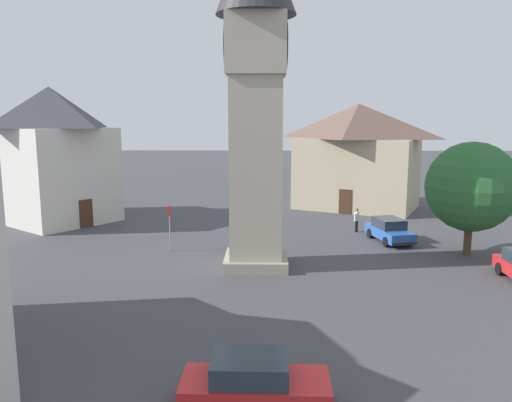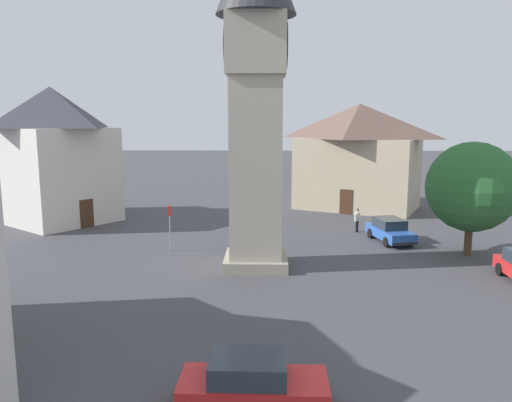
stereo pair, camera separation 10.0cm
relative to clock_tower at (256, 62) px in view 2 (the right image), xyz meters
name	(u,v)px [view 2 (the right image)]	position (x,y,z in m)	size (l,w,h in m)	color
ground_plane	(256,266)	(0.00, 0.00, -10.83)	(200.00, 200.00, 0.00)	#424247
clock_tower	(256,62)	(0.00, 0.00, 0.00)	(4.10, 4.10, 18.61)	gray
car_blue_kerb	(390,230)	(-5.64, 8.64, -10.07)	(4.39, 2.51, 1.53)	#2D5BB7
car_red_corner	(252,383)	(13.52, 0.18, -10.07)	(1.87, 4.16, 1.53)	red
pedestrian	(357,218)	(-8.42, 7.00, -9.82)	(0.45, 0.40, 1.69)	black
tree	(472,187)	(-2.44, 12.43, -6.76)	(5.21, 5.21, 6.69)	brown
building_shop_left	(54,154)	(-11.91, -15.92, -5.54)	(10.80, 11.03, 10.38)	beige
building_terrace_right	(358,155)	(-18.17, 8.73, -6.10)	(10.87, 12.49, 9.27)	tan
road_sign	(170,220)	(-3.01, -5.27, -8.93)	(0.60, 0.07, 2.80)	gray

